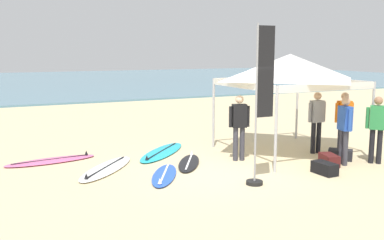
{
  "coord_description": "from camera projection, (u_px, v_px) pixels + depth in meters",
  "views": [
    {
      "loc": [
        -5.22,
        -8.9,
        2.84
      ],
      "look_at": [
        -0.2,
        1.66,
        1.0
      ],
      "focal_mm": 41.35,
      "sensor_mm": 36.0,
      "label": 1
    }
  ],
  "objects": [
    {
      "name": "ground_plane",
      "position": [
        229.0,
        170.0,
        10.59
      ],
      "size": [
        80.0,
        80.0,
        0.0
      ],
      "primitive_type": "plane",
      "color": "beige"
    },
    {
      "name": "sea",
      "position": [
        46.0,
        82.0,
        40.01
      ],
      "size": [
        80.0,
        36.0,
        0.1
      ],
      "primitive_type": "cube",
      "color": "#568499",
      "rests_on": "ground"
    },
    {
      "name": "canopy_tent",
      "position": [
        290.0,
        67.0,
        12.04
      ],
      "size": [
        3.18,
        3.18,
        2.75
      ],
      "color": "#B7B7BC",
      "rests_on": "ground"
    },
    {
      "name": "surfboard_white",
      "position": [
        106.0,
        168.0,
        10.64
      ],
      "size": [
        2.09,
        2.31,
        0.19
      ],
      "color": "white",
      "rests_on": "ground"
    },
    {
      "name": "surfboard_blue",
      "position": [
        164.0,
        175.0,
        10.06
      ],
      "size": [
        1.37,
        1.91,
        0.19
      ],
      "color": "blue",
      "rests_on": "ground"
    },
    {
      "name": "surfboard_pink",
      "position": [
        51.0,
        161.0,
        11.39
      ],
      "size": [
        2.35,
        0.88,
        0.19
      ],
      "color": "pink",
      "rests_on": "ground"
    },
    {
      "name": "surfboard_cyan",
      "position": [
        162.0,
        152.0,
        12.34
      ],
      "size": [
        2.27,
        2.35,
        0.19
      ],
      "color": "#23B2CC",
      "rests_on": "ground"
    },
    {
      "name": "surfboard_black",
      "position": [
        189.0,
        163.0,
        11.17
      ],
      "size": [
        1.35,
        1.82,
        0.19
      ],
      "color": "black",
      "rests_on": "ground"
    },
    {
      "name": "person_orange",
      "position": [
        344.0,
        119.0,
        12.15
      ],
      "size": [
        0.54,
        0.29,
        1.71
      ],
      "color": "#383842",
      "rests_on": "ground"
    },
    {
      "name": "person_grey",
      "position": [
        317.0,
        118.0,
        12.23
      ],
      "size": [
        0.55,
        0.25,
        1.71
      ],
      "color": "black",
      "rests_on": "ground"
    },
    {
      "name": "person_black",
      "position": [
        239.0,
        123.0,
        11.4
      ],
      "size": [
        0.53,
        0.31,
        1.71
      ],
      "color": "#383842",
      "rests_on": "ground"
    },
    {
      "name": "person_green",
      "position": [
        377.0,
        125.0,
        11.1
      ],
      "size": [
        0.41,
        0.42,
        1.71
      ],
      "color": "black",
      "rests_on": "ground"
    },
    {
      "name": "person_blue",
      "position": [
        345.0,
        126.0,
        10.98
      ],
      "size": [
        0.3,
        0.54,
        1.71
      ],
      "color": "#383842",
      "rests_on": "ground"
    },
    {
      "name": "banner_flag",
      "position": [
        261.0,
        111.0,
        9.28
      ],
      "size": [
        0.6,
        0.36,
        3.4
      ],
      "color": "#99999E",
      "rests_on": "ground"
    },
    {
      "name": "gear_bag_near_tent",
      "position": [
        325.0,
        168.0,
        10.25
      ],
      "size": [
        0.34,
        0.61,
        0.28
      ],
      "primitive_type": "cube",
      "rotation": [
        0.0,
        0.0,
        1.6
      ],
      "color": "black",
      "rests_on": "ground"
    },
    {
      "name": "gear_bag_by_pole",
      "position": [
        329.0,
        160.0,
        11.03
      ],
      "size": [
        0.49,
        0.67,
        0.28
      ],
      "primitive_type": "cube",
      "rotation": [
        0.0,
        0.0,
        1.27
      ],
      "color": "#4C1919",
      "rests_on": "ground"
    },
    {
      "name": "gear_bag_on_sand",
      "position": [
        340.0,
        155.0,
        11.59
      ],
      "size": [
        0.64,
        0.66,
        0.28
      ],
      "primitive_type": "cube",
      "rotation": [
        0.0,
        0.0,
        2.32
      ],
      "color": "#232328",
      "rests_on": "ground"
    }
  ]
}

